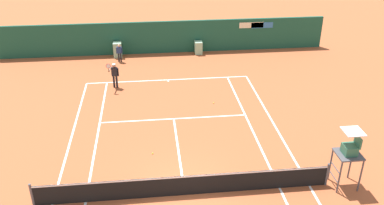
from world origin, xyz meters
The scene contains 8 objects.
ground_plane centered at (0.00, 0.58, 0.00)m, with size 80.00×80.00×0.01m.
tennis_net centered at (0.00, 0.00, 0.51)m, with size 12.10×0.10×1.07m.
sponsor_back_wall centered at (-0.03, 16.97, 1.20)m, with size 25.00×1.02×2.47m.
umpire_chair centered at (6.72, -0.09, 1.70)m, with size 1.00×1.00×2.66m.
player_on_baseline centered at (-3.39, 10.88, 0.97)m, with size 0.71×0.66×1.83m.
ball_kid_right_post centered at (-3.30, 15.34, 0.77)m, with size 0.45×0.19×1.34m.
tennis_ball_near_service_line centered at (2.47, 7.99, 0.03)m, with size 0.07×0.07×0.07m, color #CCE033.
tennis_ball_mid_court centered at (-1.24, 3.11, 0.03)m, with size 0.07×0.07×0.07m, color #CCE033.
Camera 1 is at (-1.17, -13.19, 11.04)m, focal length 38.34 mm.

